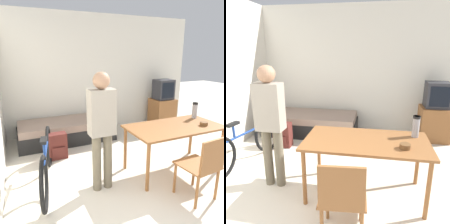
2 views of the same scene
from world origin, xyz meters
TOP-DOWN VIEW (x-y plane):
  - wall_back at (0.00, 3.91)m, footprint 5.15×0.06m
  - daybed at (-0.88, 3.37)m, footprint 1.98×0.87m
  - tv at (1.66, 3.45)m, footprint 0.56×0.51m
  - dining_table at (0.40, 1.46)m, footprint 1.49×0.78m
  - wooden_chair at (0.24, 0.70)m, footprint 0.48×0.48m
  - bicycle at (-1.49, 1.87)m, footprint 0.39×1.75m
  - person_standing at (-0.81, 1.45)m, footprint 0.34×0.22m
  - thermos_flask at (1.00, 1.67)m, footprint 0.09×0.09m
  - mate_bowl at (0.83, 1.30)m, footprint 0.12×0.12m
  - backpack at (-1.21, 2.61)m, footprint 0.32×0.22m

SIDE VIEW (x-z plane):
  - daybed at x=-0.88m, z-range 0.00..0.44m
  - backpack at x=-1.21m, z-range 0.00..0.46m
  - bicycle at x=-1.49m, z-range -0.03..0.73m
  - wooden_chair at x=0.24m, z-range 0.06..0.94m
  - tv at x=1.66m, z-range -0.07..1.11m
  - dining_table at x=0.40m, z-range 0.29..1.03m
  - mate_bowl at x=0.83m, z-range 0.74..0.80m
  - thermos_flask at x=1.00m, z-range 0.75..1.02m
  - person_standing at x=-0.81m, z-range 0.13..1.74m
  - wall_back at x=0.00m, z-range 0.00..2.70m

